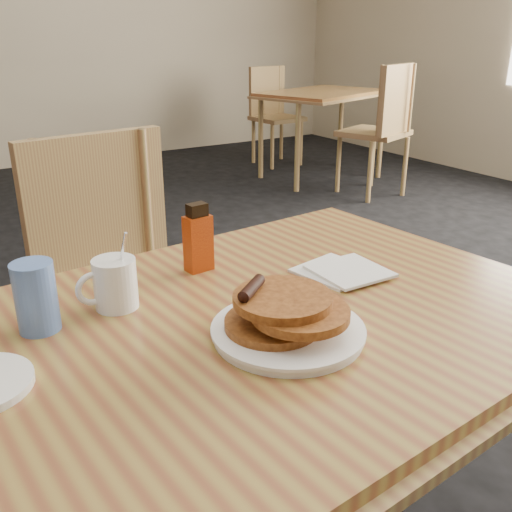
# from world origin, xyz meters

# --- Properties ---
(main_table) EXTENTS (1.33, 0.96, 0.75)m
(main_table) POSITION_xyz_m (-0.04, -0.06, 0.71)
(main_table) COLOR olive
(main_table) RESTS_ON floor
(neighbor_table) EXTENTS (1.28, 1.05, 0.75)m
(neighbor_table) POSITION_xyz_m (2.65, 3.12, 0.70)
(neighbor_table) COLOR olive
(neighbor_table) RESTS_ON floor
(chair_main_far) EXTENTS (0.49, 0.49, 0.96)m
(chair_main_far) POSITION_xyz_m (-0.04, 0.68, 0.57)
(chair_main_far) COLOR #A68B4E
(chair_main_far) RESTS_ON floor
(chair_neighbor_far) EXTENTS (0.45, 0.45, 0.91)m
(chair_neighbor_far) POSITION_xyz_m (2.64, 3.88, 0.54)
(chair_neighbor_far) COLOR #A68B4E
(chair_neighbor_far) RESTS_ON floor
(chair_neighbor_near) EXTENTS (0.58, 0.59, 1.01)m
(chair_neighbor_near) POSITION_xyz_m (2.65, 2.37, 0.60)
(chair_neighbor_near) COLOR #A68B4E
(chair_neighbor_near) RESTS_ON floor
(pancake_plate) EXTENTS (0.26, 0.26, 0.10)m
(pancake_plate) POSITION_xyz_m (-0.01, -0.15, 0.78)
(pancake_plate) COLOR white
(pancake_plate) RESTS_ON main_table
(coffee_mug) EXTENTS (0.11, 0.08, 0.15)m
(coffee_mug) POSITION_xyz_m (-0.22, 0.10, 0.80)
(coffee_mug) COLOR white
(coffee_mug) RESTS_ON main_table
(syrup_bottle) EXTENTS (0.06, 0.04, 0.15)m
(syrup_bottle) POSITION_xyz_m (-0.01, 0.18, 0.82)
(syrup_bottle) COLOR maroon
(syrup_bottle) RESTS_ON main_table
(napkin_stack) EXTENTS (0.17, 0.18, 0.01)m
(napkin_stack) POSITION_xyz_m (0.24, 0.00, 0.76)
(napkin_stack) COLOR silver
(napkin_stack) RESTS_ON main_table
(blue_tumbler) EXTENTS (0.08, 0.08, 0.12)m
(blue_tumbler) POSITION_xyz_m (-0.35, 0.09, 0.81)
(blue_tumbler) COLOR #5377C2
(blue_tumbler) RESTS_ON main_table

